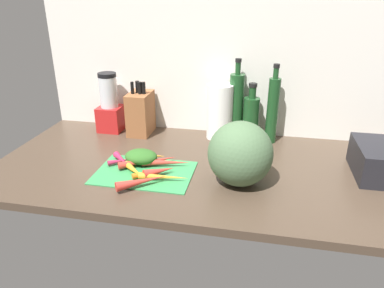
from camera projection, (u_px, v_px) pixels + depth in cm
name	position (u px, v px, depth cm)	size (l,w,h in cm)	color
ground_plane	(209.00, 168.00, 142.83)	(170.00, 80.00, 3.00)	#47382B
wall_back	(223.00, 70.00, 164.90)	(170.00, 3.00, 60.00)	silver
cutting_board	(144.00, 172.00, 135.83)	(36.42, 25.17, 0.80)	#338C4C
carrot_0	(167.00, 162.00, 139.35)	(2.85, 2.85, 17.66)	red
carrot_1	(137.00, 163.00, 139.11)	(2.97, 2.97, 14.77)	red
carrot_2	(121.00, 161.00, 141.63)	(2.01, 2.01, 10.39)	#B2264C
carrot_3	(135.00, 171.00, 133.25)	(2.57, 2.57, 13.97)	orange
carrot_4	(121.00, 159.00, 142.15)	(2.71, 2.71, 10.62)	#B2264C
carrot_5	(148.00, 156.00, 144.70)	(3.08, 3.08, 14.40)	orange
carrot_6	(159.00, 171.00, 132.12)	(3.41, 3.41, 11.64)	red
carrot_7	(159.00, 160.00, 141.70)	(2.51, 2.51, 14.21)	red
carrot_8	(163.00, 177.00, 129.11)	(2.38, 2.38, 17.92)	orange
carrot_9	(154.00, 172.00, 132.77)	(2.08, 2.08, 16.24)	orange
carrot_10	(141.00, 181.00, 125.06)	(3.40, 3.40, 17.88)	red
carrot_11	(143.00, 156.00, 144.67)	(2.69, 2.69, 10.11)	red
carrot_greens_pile	(141.00, 157.00, 141.19)	(12.91, 9.93, 5.46)	#2D6023
winter_squash	(240.00, 154.00, 124.51)	(22.69, 21.64, 23.18)	#4C6B47
knife_block	(141.00, 113.00, 169.89)	(9.95, 15.47, 25.35)	brown
blender_appliance	(110.00, 106.00, 172.54)	(11.18, 11.18, 28.36)	red
paper_towel_roll	(220.00, 112.00, 163.75)	(11.91, 11.91, 25.19)	white
bottle_0	(236.00, 105.00, 163.45)	(6.68, 6.68, 36.45)	#19421E
bottle_1	(251.00, 118.00, 161.76)	(7.21, 7.21, 26.54)	#19421E
bottle_2	(273.00, 109.00, 157.98)	(5.12, 5.12, 35.30)	#19421E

